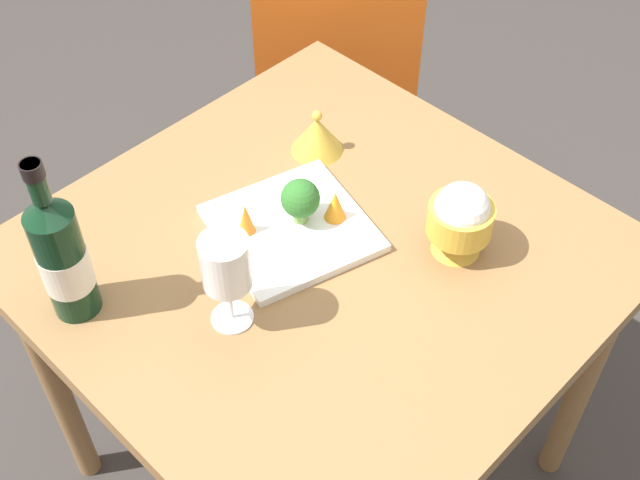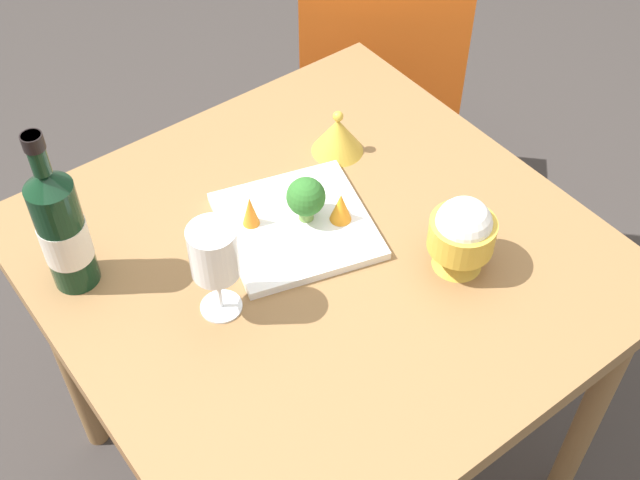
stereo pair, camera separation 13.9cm
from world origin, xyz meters
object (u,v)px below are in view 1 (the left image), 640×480
at_px(rice_bowl, 460,219).
at_px(broccoli_floret, 300,199).
at_px(carrot_garnish_left, 335,205).
at_px(wine_bottle, 62,256).
at_px(chair_by_wall, 336,75).
at_px(carrot_garnish_right, 246,218).
at_px(wine_glass, 224,264).
at_px(serving_plate, 292,228).
at_px(rice_bowl_lid, 317,134).

bearing_deg(rice_bowl, broccoli_floret, -57.08).
bearing_deg(carrot_garnish_left, wine_bottle, -21.57).
height_order(chair_by_wall, carrot_garnish_right, chair_by_wall).
height_order(wine_glass, carrot_garnish_left, wine_glass).
height_order(rice_bowl, serving_plate, rice_bowl).
bearing_deg(chair_by_wall, wine_bottle, -114.64).
distance_m(serving_plate, carrot_garnish_right, 0.09).
distance_m(chair_by_wall, rice_bowl, 0.89).
xyz_separation_m(wine_glass, rice_bowl_lid, (-0.38, -0.19, -0.09)).
height_order(rice_bowl, carrot_garnish_left, rice_bowl).
xyz_separation_m(rice_bowl, carrot_garnish_right, (0.23, -0.27, -0.03)).
bearing_deg(wine_glass, carrot_garnish_right, -140.63).
xyz_separation_m(wine_glass, serving_plate, (-0.20, -0.07, -0.12)).
distance_m(rice_bowl, carrot_garnish_right, 0.36).
xyz_separation_m(chair_by_wall, wine_glass, (0.81, 0.54, 0.36)).
bearing_deg(rice_bowl_lid, wine_bottle, -0.69).
relative_size(carrot_garnish_left, carrot_garnish_right, 0.96).
bearing_deg(broccoli_floret, wine_bottle, -18.93).
xyz_separation_m(carrot_garnish_left, carrot_garnish_right, (0.13, -0.09, 0.00)).
height_order(chair_by_wall, wine_bottle, wine_bottle).
distance_m(wine_bottle, carrot_garnish_right, 0.31).
xyz_separation_m(wine_bottle, wine_glass, (-0.16, 0.19, 0.01)).
relative_size(chair_by_wall, wine_bottle, 2.77).
bearing_deg(wine_bottle, rice_bowl_lid, 179.31).
height_order(wine_bottle, broccoli_floret, wine_bottle).
distance_m(chair_by_wall, broccoli_floret, 0.82).
height_order(wine_bottle, serving_plate, wine_bottle).
bearing_deg(chair_by_wall, carrot_garnish_right, -101.98).
bearing_deg(rice_bowl_lid, carrot_garnish_right, 16.88).
distance_m(chair_by_wall, rice_bowl_lid, 0.62).
bearing_deg(carrot_garnish_left, serving_plate, -31.61).
height_order(wine_bottle, carrot_garnish_right, wine_bottle).
relative_size(serving_plate, carrot_garnish_left, 5.27).
xyz_separation_m(broccoli_floret, carrot_garnish_left, (-0.05, 0.04, -0.02)).
bearing_deg(chair_by_wall, wine_glass, -100.74).
bearing_deg(rice_bowl, wine_glass, -24.00).
bearing_deg(carrot_garnish_right, serving_plate, 145.30).
relative_size(chair_by_wall, serving_plate, 2.75).
distance_m(wine_bottle, rice_bowl, 0.63).
xyz_separation_m(chair_by_wall, rice_bowl_lid, (0.43, 0.35, 0.27)).
bearing_deg(carrot_garnish_left, broccoli_floret, -39.40).
height_order(chair_by_wall, serving_plate, chair_by_wall).
relative_size(wine_bottle, broccoli_floret, 3.58).
bearing_deg(carrot_garnish_right, rice_bowl, 130.10).
height_order(wine_bottle, rice_bowl, wine_bottle).
bearing_deg(serving_plate, rice_bowl, 125.89).
bearing_deg(serving_plate, rice_bowl_lid, -146.70).
bearing_deg(wine_glass, carrot_garnish_left, -174.40).
relative_size(chair_by_wall, broccoli_floret, 9.91).
relative_size(chair_by_wall, rice_bowl, 6.00).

